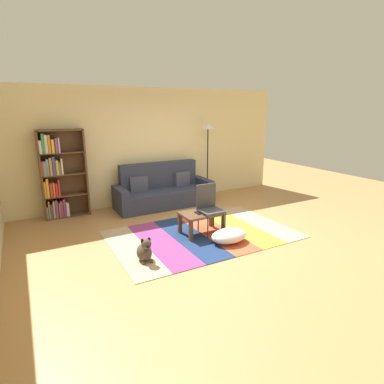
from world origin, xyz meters
TOP-DOWN VIEW (x-y plane):
  - ground_plane at (0.00, 0.00)m, footprint 14.00×14.00m
  - back_wall at (0.00, 2.55)m, footprint 6.80×0.10m
  - rug at (-0.17, 0.03)m, footprint 3.26×2.08m
  - couch at (-0.06, 2.02)m, footprint 2.26×0.80m
  - bookshelf at (-2.27, 2.30)m, footprint 0.90×0.28m
  - coffee_table at (-0.15, 0.09)m, footprint 0.75×0.50m
  - pouf at (0.06, -0.49)m, footprint 0.65×0.44m
  - dog at (-1.44, -0.44)m, footprint 0.22×0.35m
  - standing_lamp at (1.24, 2.16)m, footprint 0.32×0.32m
  - tv_remote at (-0.24, 0.07)m, footprint 0.05×0.15m
  - folding_chair at (0.00, 0.09)m, footprint 0.40×0.40m

SIDE VIEW (x-z plane):
  - ground_plane at x=0.00m, z-range 0.00..0.00m
  - rug at x=-0.17m, z-range 0.00..0.01m
  - pouf at x=0.06m, z-range 0.01..0.24m
  - dog at x=-1.44m, z-range -0.04..0.36m
  - coffee_table at x=-0.15m, z-range 0.14..0.53m
  - couch at x=-0.06m, z-range -0.16..0.84m
  - tv_remote at x=-0.24m, z-range 0.41..0.43m
  - folding_chair at x=0.00m, z-range 0.08..0.98m
  - bookshelf at x=-2.27m, z-range -0.03..1.80m
  - back_wall at x=0.00m, z-range 0.00..2.70m
  - standing_lamp at x=1.24m, z-range 0.63..2.51m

